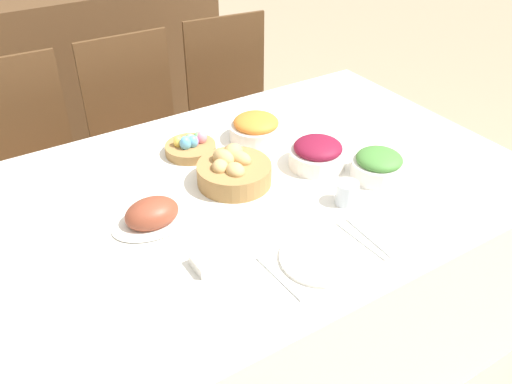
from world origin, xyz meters
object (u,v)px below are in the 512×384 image
at_px(green_salad_bowl, 378,165).
at_px(carrot_bowl, 256,128).
at_px(chair_far_left, 32,171).
at_px(beet_salad_bowl, 317,153).
at_px(drinking_cup, 347,193).
at_px(fork, 279,278).
at_px(chair_far_center, 142,140).
at_px(ham_platter, 152,215).
at_px(egg_basket, 191,147).
at_px(sideboard, 103,75).
at_px(knife, 361,241).
at_px(butter_dish, 216,259).
at_px(chair_far_right, 236,114).
at_px(bread_basket, 233,171).
at_px(dinner_plate, 322,258).
at_px(spoon, 369,237).

xyz_separation_m(green_salad_bowl, carrot_bowl, (-0.20, 0.43, 0.00)).
relative_size(chair_far_left, beet_salad_bowl, 5.01).
bearing_deg(drinking_cup, fork, -155.36).
height_order(chair_far_center, ham_platter, chair_far_center).
distance_m(chair_far_left, egg_basket, 0.83).
xyz_separation_m(sideboard, drinking_cup, (0.11, -2.05, 0.31)).
bearing_deg(carrot_bowl, knife, -95.80).
bearing_deg(chair_far_center, butter_dish, -100.49).
distance_m(chair_far_left, ham_platter, 0.99).
distance_m(chair_far_center, drinking_cup, 1.21).
height_order(chair_far_right, butter_dish, chair_far_right).
bearing_deg(bread_basket, knife, -71.60).
xyz_separation_m(egg_basket, carrot_bowl, (0.25, -0.04, 0.02)).
distance_m(sideboard, green_salad_bowl, 2.04).
xyz_separation_m(carrot_bowl, knife, (-0.07, -0.66, -0.04)).
distance_m(ham_platter, knife, 0.61).
distance_m(dinner_plate, butter_dish, 0.29).
distance_m(ham_platter, beet_salad_bowl, 0.61).
xyz_separation_m(ham_platter, fork, (0.18, -0.40, -0.03)).
height_order(sideboard, drinking_cup, sideboard).
bearing_deg(spoon, beet_salad_bowl, 75.94).
height_order(fork, butter_dish, butter_dish).
relative_size(knife, spoon, 1.00).
distance_m(bread_basket, beet_salad_bowl, 0.30).
xyz_separation_m(chair_far_center, spoon, (0.17, -1.32, 0.26)).
bearing_deg(drinking_cup, egg_basket, 117.05).
relative_size(chair_far_right, chair_far_left, 1.00).
xyz_separation_m(chair_far_center, chair_far_left, (-0.50, -0.00, 0.00)).
xyz_separation_m(chair_far_left, green_salad_bowl, (0.92, -1.10, 0.30)).
relative_size(chair_far_right, dinner_plate, 4.22).
distance_m(egg_basket, drinking_cup, 0.59).
bearing_deg(chair_far_right, drinking_cup, -96.93).
bearing_deg(egg_basket, knife, -75.26).
relative_size(carrot_bowl, dinner_plate, 0.85).
height_order(chair_far_right, ham_platter, chair_far_right).
distance_m(green_salad_bowl, drinking_cup, 0.19).
xyz_separation_m(spoon, butter_dish, (-0.42, 0.14, 0.01)).
bearing_deg(green_salad_bowl, chair_far_left, 129.96).
xyz_separation_m(sideboard, knife, (0.03, -2.22, 0.27)).
bearing_deg(dinner_plate, carrot_bowl, 72.55).
bearing_deg(chair_far_right, egg_basket, -124.55).
distance_m(egg_basket, butter_dish, 0.60).
height_order(chair_far_right, beet_salad_bowl, chair_far_right).
distance_m(bread_basket, carrot_bowl, 0.30).
height_order(ham_platter, spoon, ham_platter).
bearing_deg(chair_far_center, carrot_bowl, -71.15).
height_order(chair_far_left, carrot_bowl, chair_far_left).
bearing_deg(beet_salad_bowl, spoon, -106.41).
height_order(carrot_bowl, knife, carrot_bowl).
bearing_deg(spoon, fork, -177.66).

